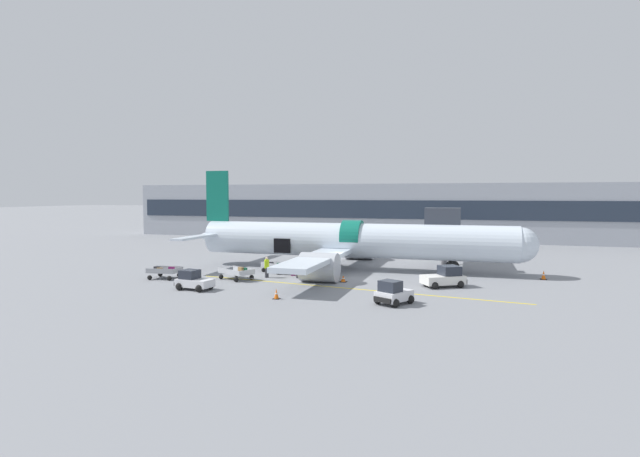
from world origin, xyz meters
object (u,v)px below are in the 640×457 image
(airplane, at_px, (348,242))
(ground_crew_loader_b, at_px, (308,263))
(baggage_cart_empty, at_px, (165,273))
(baggage_tug_rear, at_px, (193,281))
(suitcase_on_tarmac_upright, at_px, (293,272))
(ground_crew_driver, at_px, (267,267))
(baggage_cart_loading, at_px, (277,268))
(ground_crew_supervisor, at_px, (298,268))
(ground_crew_loader_a, at_px, (308,265))
(baggage_tug_lead, at_px, (445,278))
(baggage_tug_mid, at_px, (393,294))
(baggage_cart_queued, at_px, (238,274))

(airplane, xyz_separation_m, ground_crew_loader_b, (-2.93, -3.31, -1.72))
(baggage_cart_empty, distance_m, ground_crew_loader_b, 12.54)
(baggage_tug_rear, distance_m, suitcase_on_tarmac_upright, 9.73)
(ground_crew_driver, bearing_deg, baggage_cart_empty, -159.54)
(airplane, distance_m, ground_crew_driver, 8.89)
(baggage_cart_loading, distance_m, ground_crew_driver, 2.97)
(baggage_cart_empty, xyz_separation_m, ground_crew_supervisor, (10.77, 3.59, 0.32))
(baggage_cart_loading, bearing_deg, ground_crew_loader_b, 10.13)
(baggage_tug_rear, distance_m, ground_crew_driver, 7.40)
(baggage_cart_loading, xyz_separation_m, ground_crew_driver, (0.25, -2.92, 0.50))
(baggage_cart_loading, bearing_deg, ground_crew_supervisor, -39.23)
(baggage_tug_rear, height_order, baggage_cart_empty, baggage_tug_rear)
(airplane, distance_m, ground_crew_loader_b, 4.74)
(ground_crew_driver, xyz_separation_m, suitcase_on_tarmac_upright, (1.84, 1.66, -0.66))
(airplane, relative_size, baggage_cart_empty, 9.40)
(ground_crew_supervisor, bearing_deg, baggage_cart_empty, -161.56)
(ground_crew_loader_a, xyz_separation_m, ground_crew_driver, (-2.97, -2.41, 0.05))
(baggage_tug_lead, xyz_separation_m, baggage_cart_loading, (-15.24, 2.81, -0.27))
(ground_crew_loader_a, xyz_separation_m, suitcase_on_tarmac_upright, (-1.13, -0.74, -0.60))
(baggage_tug_mid, height_order, suitcase_on_tarmac_upright, baggage_tug_mid)
(baggage_tug_lead, height_order, baggage_cart_queued, baggage_tug_lead)
(baggage_cart_loading, height_order, baggage_cart_queued, baggage_cart_queued)
(baggage_cart_queued, relative_size, suitcase_on_tarmac_upright, 5.58)
(baggage_tug_mid, bearing_deg, suitcase_on_tarmac_upright, 138.89)
(baggage_cart_empty, height_order, ground_crew_loader_a, ground_crew_loader_a)
(ground_crew_loader_b, bearing_deg, suitcase_on_tarmac_upright, -113.48)
(baggage_cart_empty, bearing_deg, ground_crew_loader_b, 31.05)
(baggage_tug_mid, relative_size, ground_crew_supervisor, 1.80)
(baggage_tug_rear, distance_m, baggage_cart_loading, 10.04)
(ground_crew_supervisor, bearing_deg, ground_crew_driver, -168.04)
(baggage_tug_lead, height_order, baggage_tug_mid, baggage_tug_lead)
(baggage_tug_rear, xyz_separation_m, baggage_cart_queued, (1.20, 5.00, -0.13))
(airplane, relative_size, baggage_cart_queued, 8.66)
(airplane, bearing_deg, baggage_tug_mid, -64.97)
(baggage_tug_lead, distance_m, ground_crew_loader_a, 12.24)
(baggage_cart_loading, height_order, suitcase_on_tarmac_upright, baggage_cart_loading)
(baggage_cart_queued, height_order, suitcase_on_tarmac_upright, baggage_cart_queued)
(baggage_tug_lead, bearing_deg, ground_crew_supervisor, 177.94)
(ground_crew_loader_a, bearing_deg, ground_crew_supervisor, -100.02)
(baggage_cart_empty, distance_m, ground_crew_driver, 8.69)
(baggage_tug_mid, xyz_separation_m, baggage_cart_empty, (-20.22, 4.25, -0.15))
(baggage_tug_rear, xyz_separation_m, baggage_cart_empty, (-4.98, 3.65, -0.11))
(airplane, relative_size, baggage_tug_lead, 9.18)
(baggage_cart_empty, xyz_separation_m, ground_crew_driver, (8.13, 3.03, 0.43))
(baggage_tug_mid, relative_size, suitcase_on_tarmac_upright, 4.17)
(baggage_tug_lead, distance_m, ground_crew_loader_b, 12.82)
(baggage_tug_mid, xyz_separation_m, ground_crew_loader_a, (-9.12, 9.69, 0.22))
(baggage_tug_lead, bearing_deg, baggage_cart_empty, -172.24)
(baggage_tug_lead, height_order, baggage_cart_empty, baggage_tug_lead)
(baggage_tug_lead, relative_size, suitcase_on_tarmac_upright, 5.27)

